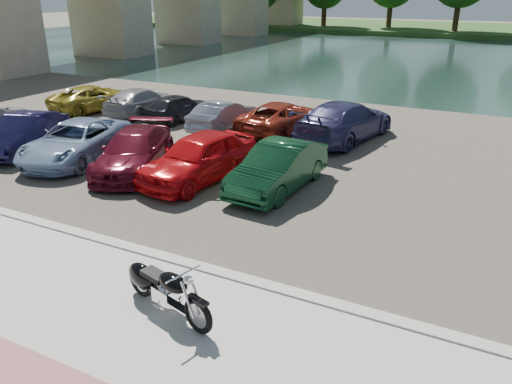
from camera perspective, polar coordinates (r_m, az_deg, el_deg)
ground at (r=9.24m, az=-9.59°, el=-15.69°), size 200.00×200.00×0.00m
promenade at (r=8.62m, az=-13.71°, el=-18.87°), size 60.00×6.00×0.10m
kerb at (r=10.56m, az=-3.16°, el=-9.58°), size 60.00×0.30×0.14m
parking_lot at (r=18.22m, az=11.12°, el=3.90°), size 60.00×18.00×0.04m
river at (r=46.29m, az=21.74°, el=13.77°), size 120.00×40.00×0.00m
far_bank at (r=78.04m, az=24.60°, el=16.46°), size 120.00×24.00×0.60m
motorcycle at (r=9.47m, az=-10.88°, el=-10.57°), size 2.28×0.96×1.05m
car_1 at (r=20.25m, az=-24.97°, el=6.12°), size 2.62×4.34×1.35m
car_2 at (r=18.53m, az=-19.89°, el=5.49°), size 3.14×5.11×1.32m
car_3 at (r=16.82m, az=-13.76°, el=4.55°), size 3.38×4.88×1.31m
car_4 at (r=15.54m, az=-6.52°, el=3.97°), size 2.35×4.60×1.50m
car_5 at (r=14.77m, az=2.59°, el=2.84°), size 1.69×4.23×1.37m
car_6 at (r=26.13m, az=-18.01°, el=10.21°), size 2.81×4.69×1.22m
car_7 at (r=24.73m, az=-13.01°, el=10.09°), size 1.83×4.28×1.23m
car_8 at (r=23.04m, az=-8.90°, el=9.54°), size 2.16×3.86×1.24m
car_9 at (r=21.32m, az=-3.75°, el=8.72°), size 1.49×3.80×1.23m
car_10 at (r=20.94m, az=3.07°, el=8.54°), size 2.74×4.82×1.27m
car_11 at (r=20.09m, az=10.10°, el=8.03°), size 3.08×5.60×1.54m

